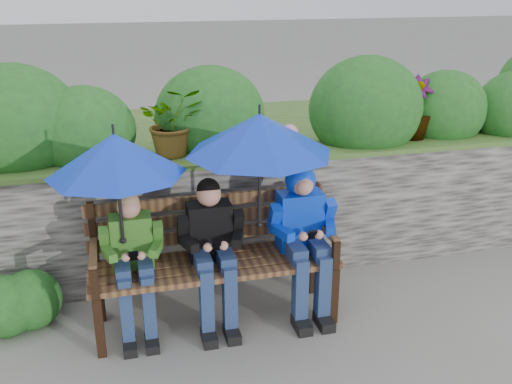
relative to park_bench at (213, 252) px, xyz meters
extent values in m
plane|color=gray|center=(0.31, -0.12, -0.52)|extent=(60.00, 60.00, 0.00)
cube|color=#34302D|center=(0.31, 0.63, -0.02)|extent=(8.00, 0.40, 1.00)
cube|color=#395329|center=(0.31, 0.63, 0.49)|extent=(8.00, 0.42, 0.04)
cube|color=#395329|center=(0.31, 1.83, -0.04)|extent=(8.00, 2.00, 0.96)
ellipsoid|color=#214C1E|center=(-1.33, 0.90, 0.79)|extent=(1.02, 0.81, 0.92)
ellipsoid|color=#214C1E|center=(-0.83, 0.84, 0.71)|extent=(0.78, 0.63, 0.70)
ellipsoid|color=#214C1E|center=(0.17, 0.96, 0.75)|extent=(0.91, 0.73, 0.82)
ellipsoid|color=#214C1E|center=(1.48, 0.80, 0.78)|extent=(0.99, 0.79, 0.89)
ellipsoid|color=#214C1E|center=(2.25, 0.84, 0.72)|extent=(0.78, 0.63, 0.70)
ellipsoid|color=#214C1E|center=(-1.30, 0.93, 0.72)|extent=(0.78, 0.63, 0.71)
sphere|color=pink|center=(0.78, 0.73, 0.63)|extent=(0.14, 0.14, 0.14)
sphere|color=pink|center=(2.47, 0.73, 0.63)|extent=(0.14, 0.14, 0.14)
imported|color=#214C1E|center=(-0.17, 0.73, 0.78)|extent=(0.49, 0.42, 0.54)
imported|color=#214C1E|center=(1.89, 0.73, 0.78)|extent=(0.30, 0.30, 0.53)
sphere|color=#214C1E|center=(-1.29, 0.23, -0.33)|extent=(0.44, 0.44, 0.44)
sphere|color=#214C1E|center=(-1.45, 0.18, -0.33)|extent=(0.44, 0.44, 0.44)
cube|color=black|center=(-0.81, -0.30, -0.30)|extent=(0.06, 0.06, 0.43)
cube|color=black|center=(-0.81, 0.14, -0.30)|extent=(0.06, 0.06, 0.43)
cube|color=black|center=(0.81, -0.30, -0.30)|extent=(0.06, 0.06, 0.43)
cube|color=black|center=(0.81, 0.14, -0.30)|extent=(0.06, 0.06, 0.43)
cube|color=#492C1D|center=(0.00, -0.26, -0.07)|extent=(1.73, 0.10, 0.04)
cube|color=#492C1D|center=(0.00, -0.14, -0.07)|extent=(1.73, 0.10, 0.04)
cube|color=#492C1D|center=(0.00, -0.01, -0.07)|extent=(1.73, 0.10, 0.04)
cube|color=#492C1D|center=(0.00, 0.11, -0.07)|extent=(1.73, 0.10, 0.04)
cube|color=black|center=(-0.81, 0.15, 0.15)|extent=(0.05, 0.05, 0.48)
cube|color=#492C1D|center=(-0.81, -0.08, 0.12)|extent=(0.05, 0.45, 0.04)
cube|color=black|center=(-0.81, -0.30, 0.02)|extent=(0.05, 0.05, 0.21)
cube|color=black|center=(0.81, 0.15, 0.15)|extent=(0.05, 0.05, 0.48)
cube|color=#492C1D|center=(0.81, -0.08, 0.12)|extent=(0.05, 0.45, 0.04)
cube|color=black|center=(0.81, -0.30, 0.02)|extent=(0.05, 0.05, 0.21)
cube|color=#492C1D|center=(0.00, 0.16, 0.06)|extent=(1.73, 0.03, 0.09)
cube|color=#492C1D|center=(0.00, 0.16, 0.19)|extent=(1.73, 0.03, 0.09)
cube|color=#492C1D|center=(0.00, 0.16, 0.33)|extent=(1.73, 0.03, 0.09)
cube|color=#2F641F|center=(-0.55, 0.02, 0.14)|extent=(0.28, 0.16, 0.38)
sphere|color=tan|center=(-0.55, 0.00, 0.40)|extent=(0.16, 0.16, 0.16)
sphere|color=tan|center=(-0.55, 0.01, 0.42)|extent=(0.15, 0.15, 0.15)
cube|color=navy|center=(-0.63, -0.11, 0.00)|extent=(0.10, 0.26, 0.10)
cube|color=navy|center=(-0.63, -0.24, -0.26)|extent=(0.08, 0.09, 0.52)
cube|color=black|center=(-0.63, -0.29, -0.49)|extent=(0.09, 0.18, 0.07)
cube|color=navy|center=(-0.48, -0.11, 0.00)|extent=(0.10, 0.26, 0.10)
cube|color=navy|center=(-0.48, -0.24, -0.26)|extent=(0.08, 0.09, 0.52)
cube|color=black|center=(-0.48, -0.29, -0.49)|extent=(0.09, 0.18, 0.07)
cube|color=#2F641F|center=(-0.73, -0.02, 0.19)|extent=(0.07, 0.15, 0.21)
cube|color=#2F641F|center=(-0.71, -0.13, 0.13)|extent=(0.10, 0.17, 0.06)
sphere|color=tan|center=(-0.60, -0.20, 0.13)|extent=(0.06, 0.06, 0.06)
cube|color=#2F641F|center=(-0.38, -0.02, 0.19)|extent=(0.07, 0.15, 0.21)
cube|color=#2F641F|center=(-0.40, -0.13, 0.13)|extent=(0.10, 0.17, 0.06)
sphere|color=tan|center=(-0.51, -0.20, 0.13)|extent=(0.06, 0.06, 0.06)
cube|color=black|center=(-0.55, -0.21, 0.14)|extent=(0.06, 0.07, 0.09)
cube|color=black|center=(-0.02, 0.02, 0.16)|extent=(0.30, 0.18, 0.41)
sphere|color=tan|center=(-0.02, 0.00, 0.44)|extent=(0.17, 0.17, 0.17)
sphere|color=black|center=(-0.02, 0.01, 0.47)|extent=(0.16, 0.16, 0.16)
cube|color=navy|center=(-0.10, -0.12, 0.01)|extent=(0.11, 0.29, 0.11)
cube|color=navy|center=(-0.10, -0.27, -0.26)|extent=(0.09, 0.10, 0.52)
cube|color=black|center=(-0.10, -0.32, -0.48)|extent=(0.10, 0.20, 0.07)
cube|color=navy|center=(0.06, -0.12, 0.01)|extent=(0.11, 0.29, 0.11)
cube|color=navy|center=(0.06, -0.27, -0.26)|extent=(0.09, 0.10, 0.52)
cube|color=black|center=(0.06, -0.32, -0.48)|extent=(0.10, 0.20, 0.07)
cube|color=black|center=(-0.21, -0.03, 0.21)|extent=(0.07, 0.16, 0.23)
cube|color=black|center=(-0.18, -0.14, 0.15)|extent=(0.11, 0.19, 0.06)
sphere|color=tan|center=(-0.07, -0.22, 0.15)|extent=(0.06, 0.06, 0.06)
cube|color=black|center=(0.17, -0.03, 0.21)|extent=(0.07, 0.16, 0.23)
cube|color=black|center=(0.15, -0.14, 0.15)|extent=(0.11, 0.19, 0.06)
sphere|color=tan|center=(0.04, -0.22, 0.15)|extent=(0.06, 0.06, 0.06)
cube|color=black|center=(-0.02, -0.23, 0.16)|extent=(0.06, 0.07, 0.09)
cube|color=#1551B5|center=(0.65, 0.02, 0.17)|extent=(0.32, 0.19, 0.43)
sphere|color=tan|center=(0.65, 0.00, 0.46)|extent=(0.18, 0.18, 0.18)
sphere|color=#1551B5|center=(0.65, 0.03, 0.47)|extent=(0.22, 0.22, 0.22)
sphere|color=tan|center=(0.65, -0.04, 0.45)|extent=(0.13, 0.13, 0.13)
cube|color=navy|center=(0.56, -0.13, 0.01)|extent=(0.11, 0.30, 0.11)
cube|color=navy|center=(0.56, -0.28, -0.26)|extent=(0.09, 0.10, 0.53)
cube|color=black|center=(0.56, -0.34, -0.48)|extent=(0.10, 0.21, 0.07)
cube|color=navy|center=(0.73, -0.13, 0.01)|extent=(0.11, 0.30, 0.11)
cube|color=navy|center=(0.73, -0.28, -0.26)|extent=(0.09, 0.10, 0.53)
cube|color=black|center=(0.73, -0.34, -0.48)|extent=(0.10, 0.21, 0.07)
cube|color=#1551B5|center=(0.44, -0.03, 0.22)|extent=(0.07, 0.17, 0.24)
cube|color=#1551B5|center=(0.47, -0.15, 0.16)|extent=(0.12, 0.20, 0.07)
sphere|color=tan|center=(0.59, -0.23, 0.16)|extent=(0.07, 0.07, 0.07)
cube|color=#1551B5|center=(0.85, -0.03, 0.22)|extent=(0.07, 0.17, 0.24)
cube|color=#1551B5|center=(0.82, -0.15, 0.16)|extent=(0.12, 0.20, 0.07)
sphere|color=tan|center=(0.70, -0.23, 0.16)|extent=(0.07, 0.07, 0.07)
cube|color=black|center=(0.65, -0.24, 0.17)|extent=(0.06, 0.07, 0.09)
cone|color=#0E31C8|center=(-0.61, -0.07, 0.79)|extent=(0.88, 0.88, 0.26)
cylinder|color=black|center=(-0.61, -0.07, 0.95)|extent=(0.02, 0.02, 0.06)
cylinder|color=black|center=(-0.61, -0.07, 0.49)|extent=(0.02, 0.02, 0.59)
sphere|color=black|center=(-0.61, -0.07, 0.19)|extent=(0.04, 0.04, 0.04)
cone|color=#0E31C8|center=(0.32, -0.09, 0.86)|extent=(0.99, 0.99, 0.27)
cylinder|color=black|center=(0.32, -0.09, 1.02)|extent=(0.02, 0.02, 0.06)
cylinder|color=black|center=(0.32, -0.09, 0.54)|extent=(0.02, 0.02, 0.65)
sphere|color=black|center=(0.32, -0.09, 0.21)|extent=(0.04, 0.04, 0.04)
camera|label=1|loc=(-0.60, -3.58, 1.82)|focal=40.00mm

